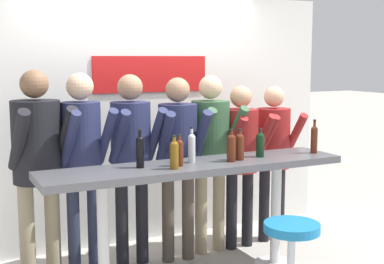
% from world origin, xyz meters
% --- Properties ---
extents(back_wall, '(4.19, 0.12, 2.52)m').
position_xyz_m(back_wall, '(0.00, 1.23, 1.26)').
color(back_wall, silver).
rests_on(back_wall, ground_plane).
extents(tasting_table, '(2.59, 0.55, 1.01)m').
position_xyz_m(tasting_table, '(0.00, 0.00, 0.86)').
color(tasting_table, '#4C4C51').
rests_on(tasting_table, ground_plane).
extents(bar_stool, '(0.45, 0.45, 0.62)m').
position_xyz_m(bar_stool, '(0.48, -0.66, 0.42)').
color(bar_stool, silver).
rests_on(bar_stool, ground_plane).
extents(person_far_left, '(0.53, 0.62, 1.78)m').
position_xyz_m(person_far_left, '(-1.17, 0.57, 1.10)').
color(person_far_left, gray).
rests_on(person_far_left, ground_plane).
extents(person_left, '(0.44, 0.56, 1.75)m').
position_xyz_m(person_left, '(-0.81, 0.55, 1.10)').
color(person_left, '#23283D').
rests_on(person_left, ground_plane).
extents(person_center_left, '(0.44, 0.55, 1.73)m').
position_xyz_m(person_center_left, '(-0.36, 0.57, 1.08)').
color(person_center_left, black).
rests_on(person_center_left, ground_plane).
extents(person_center, '(0.46, 0.56, 1.70)m').
position_xyz_m(person_center, '(0.06, 0.48, 1.06)').
color(person_center, '#473D33').
rests_on(person_center, ground_plane).
extents(person_center_right, '(0.46, 0.56, 1.71)m').
position_xyz_m(person_center_right, '(0.43, 0.55, 1.06)').
color(person_center_right, gray).
rests_on(person_center_right, ground_plane).
extents(person_right, '(0.42, 0.52, 1.61)m').
position_xyz_m(person_right, '(0.75, 0.53, 1.00)').
color(person_right, black).
rests_on(person_right, ground_plane).
extents(person_far_right, '(0.42, 0.51, 1.59)m').
position_xyz_m(person_far_right, '(1.17, 0.57, 0.99)').
color(person_far_right, black).
rests_on(person_far_right, ground_plane).
extents(wine_bottle_0, '(0.06, 0.06, 0.31)m').
position_xyz_m(wine_bottle_0, '(1.18, -0.05, 1.15)').
color(wine_bottle_0, '#4C1E0F').
rests_on(wine_bottle_0, tasting_table).
extents(wine_bottle_1, '(0.07, 0.07, 0.27)m').
position_xyz_m(wine_bottle_1, '(-0.26, -0.13, 1.14)').
color(wine_bottle_1, brown).
rests_on(wine_bottle_1, tasting_table).
extents(wine_bottle_2, '(0.06, 0.06, 0.31)m').
position_xyz_m(wine_bottle_2, '(-0.48, 0.03, 1.15)').
color(wine_bottle_2, black).
rests_on(wine_bottle_2, tasting_table).
extents(wine_bottle_3, '(0.06, 0.06, 0.30)m').
position_xyz_m(wine_bottle_3, '(-0.02, 0.04, 1.15)').
color(wine_bottle_3, '#B7BCC1').
rests_on(wine_bottle_3, tasting_table).
extents(wine_bottle_4, '(0.07, 0.07, 0.25)m').
position_xyz_m(wine_bottle_4, '(0.63, 0.01, 1.13)').
color(wine_bottle_4, black).
rests_on(wine_bottle_4, tasting_table).
extents(wine_bottle_5, '(0.08, 0.08, 0.27)m').
position_xyz_m(wine_bottle_5, '(0.39, -0.03, 1.14)').
color(wine_bottle_5, '#4C1E0F').
rests_on(wine_bottle_5, tasting_table).
extents(wine_bottle_6, '(0.08, 0.08, 0.28)m').
position_xyz_m(wine_bottle_6, '(0.29, -0.06, 1.14)').
color(wine_bottle_6, '#4C1E0F').
rests_on(wine_bottle_6, tasting_table).
extents(wine_bottle_7, '(0.07, 0.07, 0.26)m').
position_xyz_m(wine_bottle_7, '(-0.17, -0.04, 1.13)').
color(wine_bottle_7, '#4C1E0F').
rests_on(wine_bottle_7, tasting_table).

